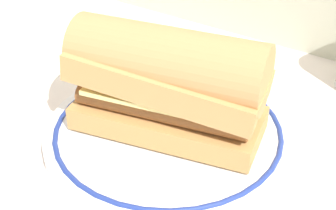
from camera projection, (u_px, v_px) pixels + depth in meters
ground_plane at (143, 148)px, 0.56m from camera, size 1.50×1.50×0.00m
plate at (168, 132)px, 0.58m from camera, size 0.28×0.28×0.01m
sausage_sandwich at (168, 81)px, 0.54m from camera, size 0.22×0.13×0.12m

